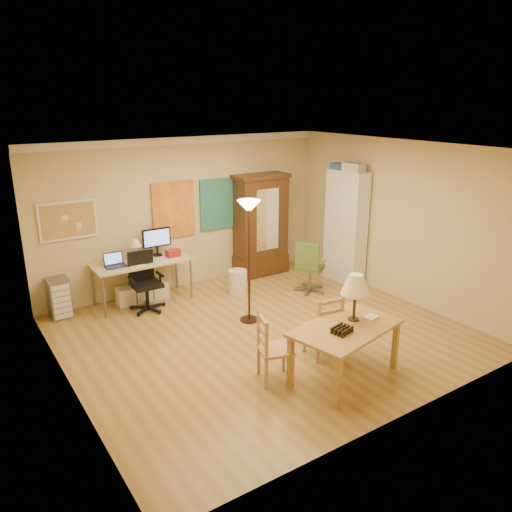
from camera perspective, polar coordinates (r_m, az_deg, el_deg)
floor at (r=7.50m, az=0.90°, el=-8.83°), size 5.50×5.50×0.00m
crown_molding at (r=8.87m, az=-8.25°, el=12.96°), size 5.50×0.08×0.12m
corkboard at (r=8.39m, az=-20.67°, el=3.84°), size 0.90×0.04×0.62m
art_panel_left at (r=8.95m, az=-9.39°, el=5.23°), size 0.80×0.04×1.00m
art_panel_right at (r=9.34m, az=-4.34°, el=5.94°), size 0.75×0.04×0.95m
dining_table at (r=6.24m, az=10.64°, el=-6.56°), size 1.51×1.09×1.29m
ladder_chair_back at (r=6.78m, az=7.76°, el=-8.11°), size 0.46×0.44×0.89m
ladder_chair_left at (r=6.18m, az=1.97°, el=-10.71°), size 0.49×0.50×0.87m
torchiere_lamp at (r=7.38m, az=-0.82°, el=3.50°), size 0.35×0.35×1.92m
computer_desk at (r=8.68m, az=-12.73°, el=-2.29°), size 1.61×0.70×1.22m
office_chair_black at (r=8.39m, az=-12.41°, el=-4.34°), size 0.60×0.60×0.97m
office_chair_green at (r=8.99m, az=6.11°, el=-2.54°), size 0.60×0.60×0.95m
drawer_cart at (r=8.51m, az=-21.57°, el=-4.47°), size 0.32×0.38×0.63m
armoire at (r=9.70m, az=0.55°, el=2.82°), size 1.07×0.51×1.97m
bookshelf at (r=9.42m, az=10.20°, el=3.24°), size 0.31×0.84×2.09m
wastebin at (r=8.88m, az=-2.10°, el=-2.97°), size 0.34×0.34×0.43m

